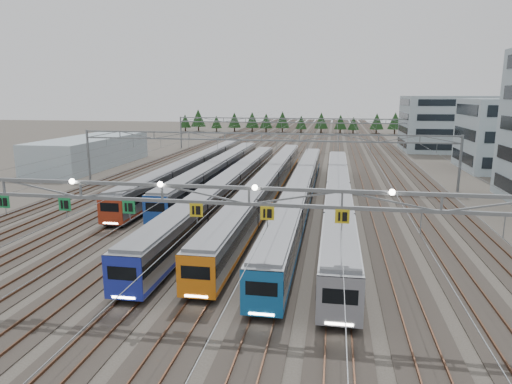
% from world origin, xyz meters
% --- Properties ---
extents(ground, '(400.00, 400.00, 0.00)m').
position_xyz_m(ground, '(0.00, 0.00, 0.00)').
color(ground, '#47423A').
rests_on(ground, ground).
extents(track_bed, '(54.00, 260.00, 5.42)m').
position_xyz_m(track_bed, '(0.00, 100.00, 1.49)').
color(track_bed, '#2D2823').
rests_on(track_bed, ground).
extents(train_a, '(2.69, 58.65, 3.49)m').
position_xyz_m(train_a, '(-11.25, 43.49, 2.00)').
color(train_a, black).
rests_on(train_a, ground).
extents(train_b, '(2.70, 51.13, 3.52)m').
position_xyz_m(train_b, '(-6.75, 40.47, 2.01)').
color(train_b, black).
rests_on(train_b, ground).
extents(train_c, '(2.65, 61.08, 3.45)m').
position_xyz_m(train_c, '(-2.25, 28.85, 1.98)').
color(train_c, black).
rests_on(train_c, ground).
extents(train_d, '(2.62, 65.32, 3.40)m').
position_xyz_m(train_d, '(2.25, 31.95, 1.95)').
color(train_d, black).
rests_on(train_d, ground).
extents(train_e, '(2.59, 61.18, 3.37)m').
position_xyz_m(train_e, '(6.75, 28.20, 1.94)').
color(train_e, black).
rests_on(train_e, ground).
extents(train_f, '(2.70, 56.73, 3.51)m').
position_xyz_m(train_f, '(11.25, 25.50, 2.00)').
color(train_f, black).
rests_on(train_f, ground).
extents(gantry_near, '(56.36, 0.61, 8.08)m').
position_xyz_m(gantry_near, '(-0.05, -0.12, 7.09)').
color(gantry_near, slate).
rests_on(gantry_near, ground).
extents(gantry_mid, '(56.36, 0.36, 8.00)m').
position_xyz_m(gantry_mid, '(0.00, 40.00, 6.39)').
color(gantry_mid, slate).
rests_on(gantry_mid, ground).
extents(gantry_far, '(56.36, 0.36, 8.00)m').
position_xyz_m(gantry_far, '(0.00, 85.00, 6.39)').
color(gantry_far, slate).
rests_on(gantry_far, ground).
extents(depot_bldg_mid, '(14.00, 16.00, 12.71)m').
position_xyz_m(depot_bldg_mid, '(40.85, 61.40, 6.36)').
color(depot_bldg_mid, '#A1B7C0').
rests_on(depot_bldg_mid, ground).
extents(depot_bldg_north, '(22.00, 18.00, 13.17)m').
position_xyz_m(depot_bldg_north, '(38.25, 91.35, 6.59)').
color(depot_bldg_north, '#A1B7C0').
rests_on(depot_bldg_north, ground).
extents(west_shed, '(10.00, 30.00, 5.50)m').
position_xyz_m(west_shed, '(-35.19, 53.56, 2.75)').
color(west_shed, '#A1B7C0').
rests_on(west_shed, ground).
extents(treeline, '(100.10, 5.60, 7.02)m').
position_xyz_m(treeline, '(2.25, 138.69, 4.23)').
color(treeline, '#332114').
rests_on(treeline, ground).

